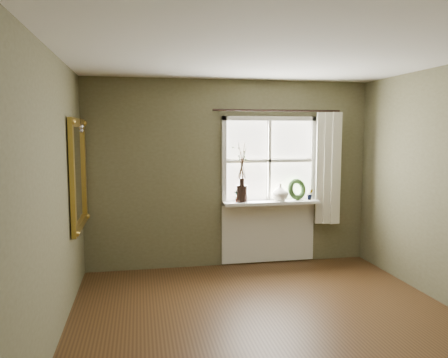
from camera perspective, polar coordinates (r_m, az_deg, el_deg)
name	(u,v)px	position (r m, az deg, el deg)	size (l,w,h in m)	color
floor	(281,336)	(4.33, 7.39, -19.68)	(4.50, 4.50, 0.00)	#3E2713
ceiling	(285,48)	(3.96, 7.93, 16.53)	(4.50, 4.50, 0.00)	silver
wall_back	(230,174)	(6.15, 0.79, 0.72)	(4.00, 0.10, 2.60)	brown
wall_left	(39,205)	(3.82, -22.96, -3.10)	(0.10, 4.50, 2.60)	brown
window_frame	(269,161)	(6.20, 5.92, 2.40)	(1.36, 0.06, 1.24)	silver
window_sill	(271,202)	(6.16, 6.15, -3.06)	(1.36, 0.26, 0.04)	silver
window_apron	(268,231)	(6.35, 5.81, -6.82)	(1.36, 0.04, 0.88)	silver
dark_jug	(242,194)	(6.03, 2.35, -1.91)	(0.16, 0.16, 0.23)	black
cream_vase	(280,192)	(6.18, 7.33, -1.72)	(0.23, 0.23, 0.24)	beige
wreath	(297,192)	(6.31, 9.49, -1.63)	(0.31, 0.31, 0.08)	#29441E
potted_plant_left	(237,196)	(6.02, 1.67, -2.26)	(0.09, 0.06, 0.16)	#29441E
potted_plant_right	(310,194)	(6.34, 11.18, -1.98)	(0.09, 0.07, 0.16)	#29441E
curtain	(327,168)	(6.41, 13.36, 1.36)	(0.36, 0.12, 1.59)	beige
curtain_rod	(278,110)	(6.17, 7.05, 8.87)	(0.03, 0.03, 1.84)	black
gilt_mirror	(78,174)	(5.43, -18.50, 0.65)	(0.10, 1.09, 1.30)	white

